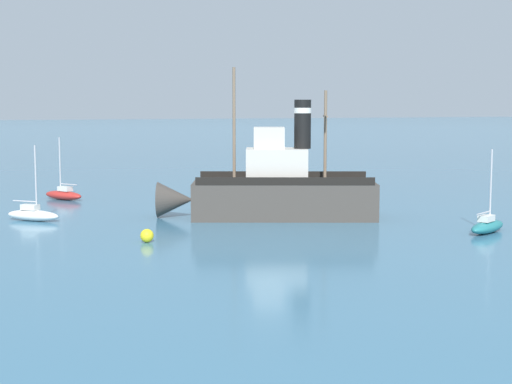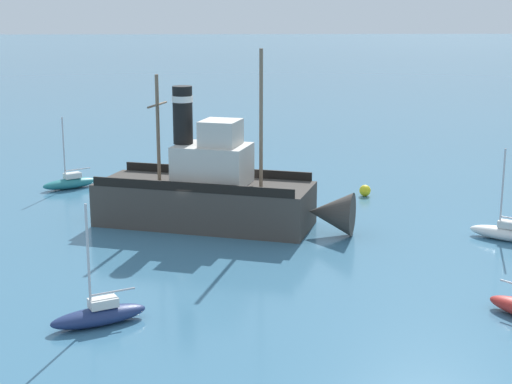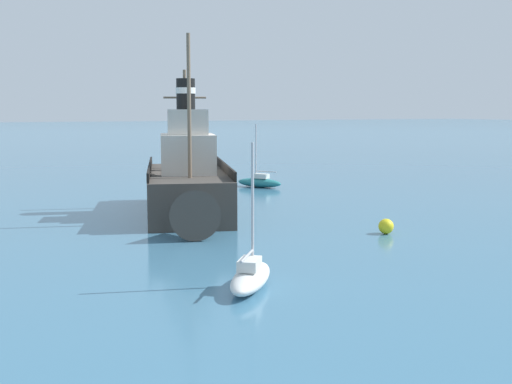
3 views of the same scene
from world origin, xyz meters
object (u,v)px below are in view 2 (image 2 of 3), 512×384
(sailboat_white, at_px, (505,232))
(sailboat_navy, at_px, (99,314))
(mooring_buoy, at_px, (365,191))
(sailboat_teal, at_px, (70,182))
(old_tugboat, at_px, (215,194))

(sailboat_white, bearing_deg, sailboat_navy, -61.78)
(sailboat_white, distance_m, sailboat_navy, 22.35)
(mooring_buoy, bearing_deg, sailboat_navy, -34.14)
(sailboat_teal, distance_m, sailboat_navy, 24.19)
(sailboat_white, relative_size, sailboat_navy, 1.00)
(mooring_buoy, bearing_deg, sailboat_white, 29.67)
(sailboat_white, distance_m, mooring_buoy, 11.55)
(sailboat_white, xyz_separation_m, sailboat_navy, (10.57, -19.69, 0.00))
(old_tugboat, distance_m, sailboat_navy, 14.72)
(old_tugboat, xyz_separation_m, sailboat_navy, (14.00, -4.31, -1.40))
(sailboat_teal, bearing_deg, mooring_buoy, 81.56)
(old_tugboat, xyz_separation_m, sailboat_teal, (-9.52, -9.95, -1.40))
(sailboat_navy, bearing_deg, old_tugboat, 162.89)
(old_tugboat, relative_size, mooring_buoy, 19.93)
(sailboat_navy, bearing_deg, sailboat_teal, -166.51)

